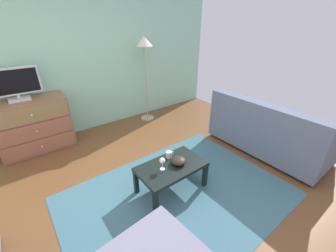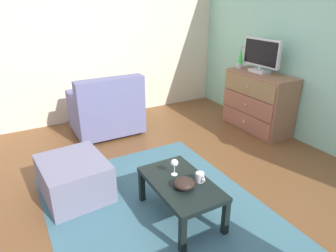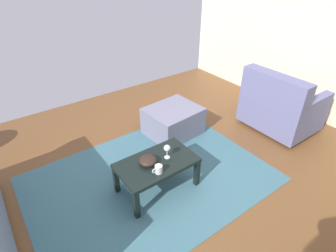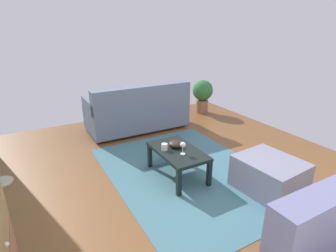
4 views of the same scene
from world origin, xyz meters
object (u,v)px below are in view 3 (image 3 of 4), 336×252
object	(u,v)px
armchair	(280,107)
bowl_decorative	(148,161)
coffee_table	(157,165)
mug	(158,169)
wine_glass	(167,149)
ottoman	(173,121)

from	to	relation	value
armchair	bowl_decorative	bearing A→B (deg)	-1.02
coffee_table	armchair	size ratio (longest dim) A/B	0.88
mug	armchair	size ratio (longest dim) A/B	0.12
wine_glass	armchair	size ratio (longest dim) A/B	0.17
ottoman	coffee_table	bearing A→B (deg)	44.17
mug	armchair	distance (m)	2.16
wine_glass	ottoman	xyz separation A→B (m)	(-0.66, -0.77, -0.29)
coffee_table	ottoman	size ratio (longest dim) A/B	1.16
bowl_decorative	coffee_table	bearing A→B (deg)	165.02
wine_glass	mug	distance (m)	0.26
coffee_table	wine_glass	distance (m)	0.21
wine_glass	coffee_table	bearing A→B (deg)	-3.42
mug	armchair	bearing A→B (deg)	-176.50
mug	bowl_decorative	world-z (taller)	mug
wine_glass	bowl_decorative	xyz separation A→B (m)	(0.21, -0.03, -0.08)
armchair	ottoman	world-z (taller)	armchair
coffee_table	mug	size ratio (longest dim) A/B	7.15
bowl_decorative	ottoman	bearing A→B (deg)	-139.75
bowl_decorative	armchair	world-z (taller)	armchair
mug	ottoman	size ratio (longest dim) A/B	0.16
armchair	ottoman	xyz separation A→B (m)	(1.30, -0.78, -0.15)
coffee_table	armchair	xyz separation A→B (m)	(-2.08, 0.02, 0.03)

